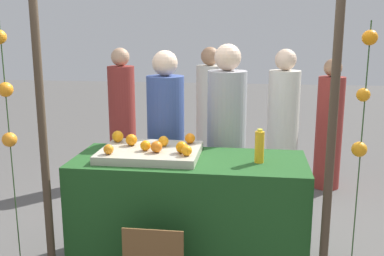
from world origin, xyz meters
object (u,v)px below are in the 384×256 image
at_px(stall_counter, 189,213).
at_px(orange_1, 145,146).
at_px(juice_bottle, 259,147).
at_px(orange_0, 109,149).
at_px(vendor_right, 226,148).
at_px(vendor_left, 166,149).

height_order(stall_counter, orange_1, orange_1).
bearing_deg(juice_bottle, orange_0, -172.58).
distance_m(juice_bottle, vendor_right, 0.75).
relative_size(vendor_left, vendor_right, 0.97).
bearing_deg(orange_1, juice_bottle, 0.62).
relative_size(stall_counter, orange_1, 22.37).
bearing_deg(juice_bottle, stall_counter, 176.53).
height_order(orange_0, vendor_right, vendor_right).
bearing_deg(orange_1, vendor_left, 87.69).
distance_m(juice_bottle, vendor_left, 1.06).
xyz_separation_m(stall_counter, vendor_right, (0.24, 0.64, 0.35)).
bearing_deg(stall_counter, juice_bottle, -3.47).
height_order(juice_bottle, vendor_left, vendor_left).
relative_size(orange_0, juice_bottle, 0.30).
height_order(orange_1, vendor_right, vendor_right).
bearing_deg(vendor_right, orange_1, -129.47).
distance_m(orange_1, vendor_right, 0.90).
relative_size(stall_counter, vendor_right, 1.03).
bearing_deg(vendor_left, stall_counter, -64.29).
bearing_deg(stall_counter, vendor_right, 69.64).
height_order(stall_counter, vendor_left, vendor_left).
xyz_separation_m(orange_1, vendor_right, (0.56, 0.68, -0.17)).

